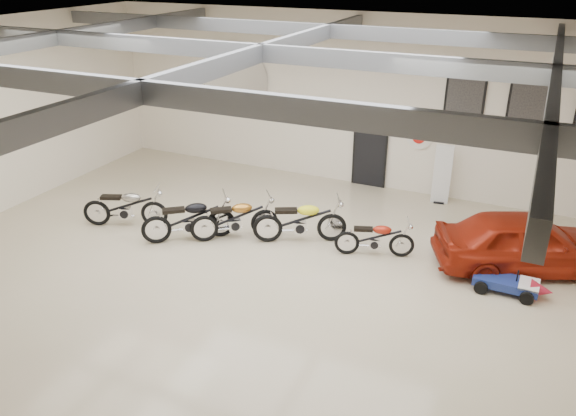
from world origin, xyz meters
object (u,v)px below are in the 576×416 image
at_px(motorcycle_black, 188,218).
at_px(motorcycle_yellow, 300,220).
at_px(go_kart, 513,281).
at_px(vintage_car, 527,242).
at_px(banner_stand, 442,174).
at_px(motorcycle_silver, 125,206).
at_px(motorcycle_gold, 234,218).
at_px(motorcycle_red, 375,237).

height_order(motorcycle_black, motorcycle_yellow, same).
bearing_deg(go_kart, motorcycle_yellow, 178.07).
bearing_deg(vintage_car, motorcycle_black, 80.15).
relative_size(motorcycle_black, vintage_car, 0.57).
bearing_deg(motorcycle_yellow, vintage_car, -17.22).
xyz_separation_m(banner_stand, vintage_car, (2.39, -2.91, -0.21)).
relative_size(banner_stand, vintage_car, 0.45).
height_order(motorcycle_yellow, vintage_car, vintage_car).
height_order(motorcycle_silver, vintage_car, vintage_car).
relative_size(motorcycle_black, motorcycle_gold, 1.05).
height_order(motorcycle_black, vintage_car, vintage_car).
bearing_deg(go_kart, motorcycle_silver, -173.79).
bearing_deg(banner_stand, motorcycle_silver, -152.60).
relative_size(motorcycle_yellow, motorcycle_red, 1.24).
xyz_separation_m(banner_stand, motorcycle_yellow, (-2.65, -3.76, -0.30)).
bearing_deg(go_kart, motorcycle_gold, -176.63).
height_order(banner_stand, motorcycle_red, banner_stand).
distance_m(motorcycle_silver, motorcycle_black, 1.92).
distance_m(motorcycle_gold, vintage_car, 6.70).
bearing_deg(go_kart, vintage_car, 85.11).
distance_m(go_kart, vintage_car, 1.21).
xyz_separation_m(motorcycle_gold, vintage_car, (6.56, 1.37, 0.12)).
bearing_deg(motorcycle_black, motorcycle_silver, 142.50).
xyz_separation_m(motorcycle_black, motorcycle_yellow, (2.49, 1.05, 0.00)).
height_order(banner_stand, motorcycle_black, banner_stand).
bearing_deg(motorcycle_yellow, motorcycle_gold, 171.64).
distance_m(motorcycle_silver, go_kart, 9.36).
bearing_deg(banner_stand, motorcycle_gold, -141.32).
relative_size(motorcycle_red, vintage_car, 0.46).
height_order(banner_stand, motorcycle_silver, banner_stand).
bearing_deg(motorcycle_gold, motorcycle_yellow, -19.53).
bearing_deg(motorcycle_silver, vintage_car, -10.75).
height_order(motorcycle_silver, motorcycle_yellow, motorcycle_yellow).
xyz_separation_m(motorcycle_silver, vintage_car, (9.45, 1.93, 0.11)).
bearing_deg(motorcycle_gold, go_kart, -36.04).
bearing_deg(motorcycle_red, banner_stand, 58.64).
xyz_separation_m(motorcycle_silver, go_kart, (9.32, 0.79, -0.27)).
distance_m(motorcycle_black, go_kart, 7.45).
bearing_deg(go_kart, motorcycle_black, -172.73).
height_order(motorcycle_black, go_kart, motorcycle_black).
bearing_deg(vintage_car, motorcycle_silver, 77.48).
distance_m(motorcycle_silver, motorcycle_gold, 2.95).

